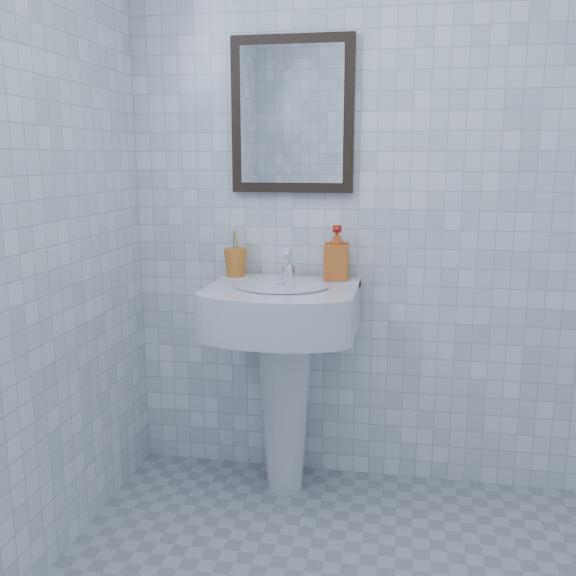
# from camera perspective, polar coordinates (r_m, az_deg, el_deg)

# --- Properties ---
(wall_back) EXTENTS (2.20, 0.02, 2.50)m
(wall_back) POSITION_cam_1_polar(r_m,az_deg,el_deg) (2.66, 9.30, 8.54)
(wall_back) COLOR white
(wall_back) RESTS_ON ground
(wall_front) EXTENTS (2.20, 0.02, 2.50)m
(wall_front) POSITION_cam_1_polar(r_m,az_deg,el_deg) (0.29, -1.10, -15.43)
(wall_front) COLOR white
(wall_front) RESTS_ON ground
(washbasin) EXTENTS (0.58, 0.43, 0.90)m
(washbasin) POSITION_cam_1_polar(r_m,az_deg,el_deg) (2.61, -0.39, -5.83)
(washbasin) COLOR silver
(washbasin) RESTS_ON ground
(faucet) EXTENTS (0.05, 0.12, 0.13)m
(faucet) POSITION_cam_1_polar(r_m,az_deg,el_deg) (2.63, 0.03, 1.97)
(faucet) COLOR white
(faucet) RESTS_ON washbasin
(toothbrush_cup) EXTENTS (0.13, 0.13, 0.12)m
(toothbrush_cup) POSITION_cam_1_polar(r_m,az_deg,el_deg) (2.69, -4.66, 2.29)
(toothbrush_cup) COLOR orange
(toothbrush_cup) RESTS_ON washbasin
(soap_dispenser) EXTENTS (0.10, 0.10, 0.22)m
(soap_dispenser) POSITION_cam_1_polar(r_m,az_deg,el_deg) (2.61, 4.34, 3.13)
(soap_dispenser) COLOR #BF4112
(soap_dispenser) RESTS_ON washbasin
(wall_mirror) EXTENTS (0.50, 0.04, 0.62)m
(wall_mirror) POSITION_cam_1_polar(r_m,az_deg,el_deg) (2.68, 0.38, 15.12)
(wall_mirror) COLOR black
(wall_mirror) RESTS_ON wall_back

